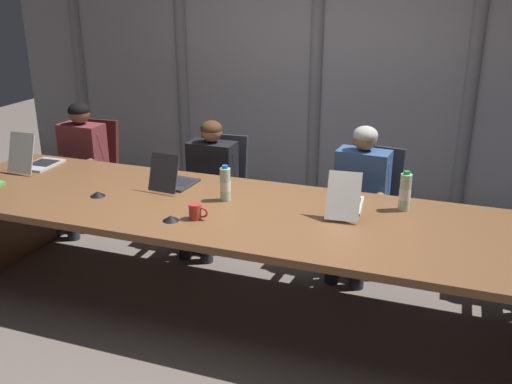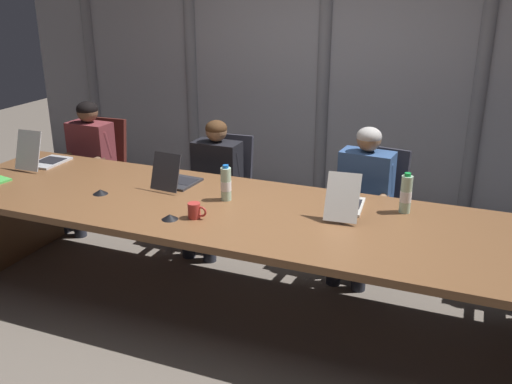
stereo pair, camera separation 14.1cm
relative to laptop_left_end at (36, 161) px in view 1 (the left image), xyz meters
name	(u,v)px [view 1 (the left image)]	position (x,y,z in m)	size (l,w,h in m)	color
ground_plane	(246,306)	(1.96, -0.27, -0.82)	(13.69, 13.69, 0.00)	#6B6056
conference_table	(245,227)	(1.96, -0.27, -0.20)	(4.68, 1.22, 0.76)	brown
curtain_backdrop	(320,78)	(1.95, 1.79, 0.52)	(6.85, 0.17, 2.68)	#9999A0
laptop_left_end	(36,161)	(0.00, 0.00, 0.00)	(0.24, 0.46, 0.33)	#BCBCC1
laptop_left_mid	(174,180)	(1.30, -0.04, -0.01)	(0.26, 0.40, 0.29)	#2D2D33
laptop_center	(346,202)	(2.60, -0.05, 0.00)	(0.26, 0.51, 0.30)	beige
office_chair_left_end	(92,185)	(-0.01, 0.73, -0.46)	(0.60, 0.60, 0.97)	#511E19
office_chair_left_mid	(218,203)	(1.32, 0.73, -0.47)	(0.60, 0.60, 0.94)	#2D2D38
office_chair_center	(367,222)	(2.65, 0.73, -0.46)	(0.60, 0.61, 0.96)	#2D2D38
person_left_end	(78,159)	(-0.02, 0.57, -0.15)	(0.42, 0.55, 1.18)	brown
person_left_mid	(208,178)	(1.30, 0.57, -0.19)	(0.41, 0.55, 1.12)	black
person_center	(359,192)	(2.59, 0.57, -0.15)	(0.45, 0.57, 1.18)	#335184
water_bottle_primary	(405,192)	(2.97, 0.08, 0.06)	(0.08, 0.08, 0.28)	#ADD1B2
water_bottle_secondary	(225,184)	(1.77, -0.15, 0.06)	(0.08, 0.08, 0.26)	#ADD1B2
coffee_mug_near	(196,212)	(1.72, -0.53, -0.01)	(0.13, 0.08, 0.10)	#B2332D
conference_mic_left_side	(171,218)	(1.58, -0.61, -0.05)	(0.11, 0.11, 0.04)	black
conference_mic_middle	(98,194)	(0.87, -0.39, -0.05)	(0.11, 0.11, 0.04)	black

